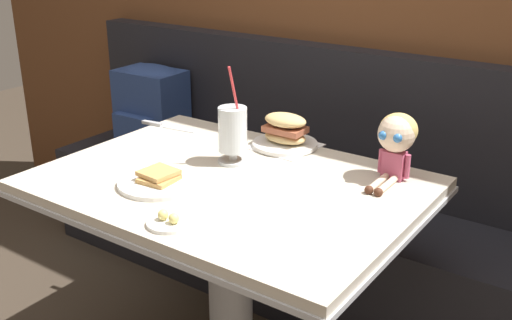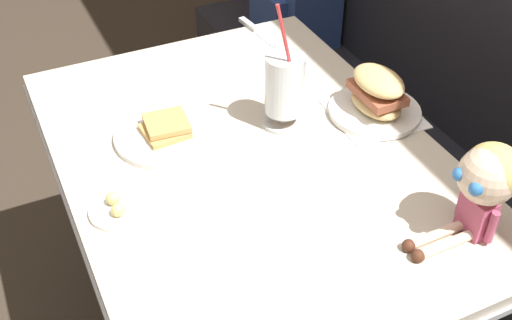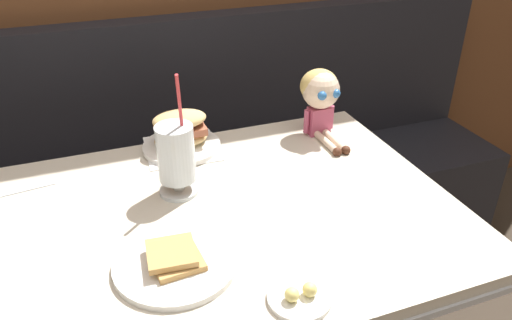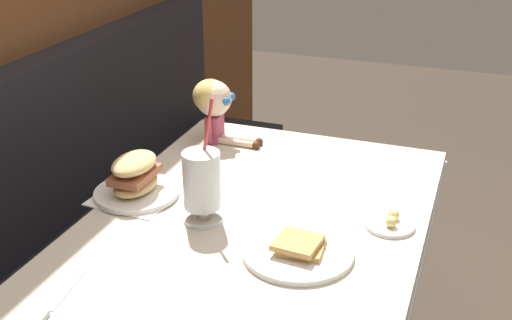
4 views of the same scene
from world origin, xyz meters
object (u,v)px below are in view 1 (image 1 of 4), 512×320
at_px(toast_plate, 160,181).
at_px(butter_saucer, 170,221).
at_px(seated_doll, 396,137).
at_px(milkshake_glass, 233,132).
at_px(butter_knife, 160,125).
at_px(sandwich_plate, 285,134).
at_px(backpack, 151,108).

bearing_deg(toast_plate, butter_saucer, -41.58).
distance_m(butter_saucer, seated_doll, 0.70).
bearing_deg(toast_plate, milkshake_glass, 75.50).
bearing_deg(butter_knife, milkshake_glass, -16.89).
bearing_deg(sandwich_plate, seated_doll, -6.43).
distance_m(sandwich_plate, butter_knife, 0.51).
bearing_deg(butter_saucer, toast_plate, 138.42).
height_order(toast_plate, seated_doll, seated_doll).
xyz_separation_m(sandwich_plate, butter_knife, (-0.50, -0.08, -0.04)).
height_order(milkshake_glass, butter_knife, milkshake_glass).
xyz_separation_m(milkshake_glass, seated_doll, (0.47, 0.17, 0.03)).
relative_size(sandwich_plate, butter_knife, 0.93).
bearing_deg(sandwich_plate, toast_plate, -104.65).
distance_m(butter_saucer, butter_knife, 0.80).
bearing_deg(sandwich_plate, milkshake_glass, -104.83).
bearing_deg(toast_plate, seated_doll, 38.86).
xyz_separation_m(butter_saucer, seated_doll, (0.34, 0.60, 0.12)).
relative_size(toast_plate, seated_doll, 1.14).
height_order(toast_plate, butter_saucer, toast_plate).
xyz_separation_m(milkshake_glass, butter_saucer, (0.13, -0.43, -0.09)).
bearing_deg(butter_saucer, backpack, 136.39).
relative_size(sandwich_plate, backpack, 0.54).
bearing_deg(toast_plate, butter_knife, 133.63).
bearing_deg(milkshake_glass, toast_plate, -104.50).
height_order(butter_knife, backpack, backpack).
bearing_deg(toast_plate, sandwich_plate, 75.35).
relative_size(butter_knife, backpack, 0.58).
height_order(milkshake_glass, seated_doll, milkshake_glass).
distance_m(milkshake_glass, butter_saucer, 0.46).
distance_m(toast_plate, backpack, 1.08).
height_order(seated_doll, backpack, seated_doll).
bearing_deg(backpack, sandwich_plate, -16.83).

